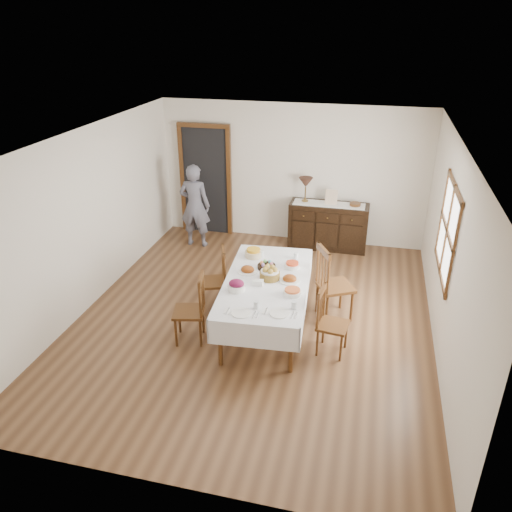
% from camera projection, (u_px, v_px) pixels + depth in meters
% --- Properties ---
extents(ground, '(6.00, 6.00, 0.00)m').
position_uv_depth(ground, '(254.00, 317.00, 7.29)').
color(ground, brown).
extents(room_shell, '(5.02, 6.02, 2.65)m').
position_uv_depth(room_shell, '(251.00, 201.00, 6.98)').
color(room_shell, silver).
rests_on(room_shell, ground).
extents(dining_table, '(1.27, 2.27, 0.75)m').
position_uv_depth(dining_table, '(266.00, 286.00, 6.79)').
color(dining_table, white).
rests_on(dining_table, ground).
extents(chair_left_near, '(0.48, 0.48, 0.97)m').
position_uv_depth(chair_left_near, '(192.00, 308.00, 6.59)').
color(chair_left_near, '#4D2C13').
rests_on(chair_left_near, ground).
extents(chair_left_far, '(0.52, 0.52, 0.96)m').
position_uv_depth(chair_left_far, '(215.00, 278.00, 7.35)').
color(chair_left_far, '#4D2C13').
rests_on(chair_left_far, ground).
extents(chair_right_near, '(0.43, 0.43, 0.91)m').
position_uv_depth(chair_right_near, '(329.00, 321.00, 6.37)').
color(chair_right_near, '#4D2C13').
rests_on(chair_right_near, ground).
extents(chair_right_far, '(0.63, 0.63, 1.12)m').
position_uv_depth(chair_right_far, '(332.00, 283.00, 7.06)').
color(chair_right_far, '#4D2C13').
rests_on(chair_right_far, ground).
extents(sideboard, '(1.45, 0.53, 0.87)m').
position_uv_depth(sideboard, '(328.00, 226.00, 9.32)').
color(sideboard, black).
rests_on(sideboard, ground).
extents(person, '(0.53, 0.35, 1.68)m').
position_uv_depth(person, '(195.00, 203.00, 9.26)').
color(person, slate).
rests_on(person, ground).
extents(bread_basket, '(0.28, 0.28, 0.18)m').
position_uv_depth(bread_basket, '(270.00, 274.00, 6.75)').
color(bread_basket, brown).
rests_on(bread_basket, dining_table).
extents(egg_basket, '(0.26, 0.26, 0.11)m').
position_uv_depth(egg_basket, '(266.00, 266.00, 7.05)').
color(egg_basket, black).
rests_on(egg_basket, dining_table).
extents(ham_platter_a, '(0.28, 0.28, 0.11)m').
position_uv_depth(ham_platter_a, '(248.00, 270.00, 6.95)').
color(ham_platter_a, white).
rests_on(ham_platter_a, dining_table).
extents(ham_platter_b, '(0.28, 0.28, 0.11)m').
position_uv_depth(ham_platter_b, '(290.00, 279.00, 6.71)').
color(ham_platter_b, white).
rests_on(ham_platter_b, dining_table).
extents(beet_bowl, '(0.23, 0.23, 0.15)m').
position_uv_depth(beet_bowl, '(237.00, 286.00, 6.47)').
color(beet_bowl, white).
rests_on(beet_bowl, dining_table).
extents(carrot_bowl, '(0.23, 0.23, 0.08)m').
position_uv_depth(carrot_bowl, '(292.00, 265.00, 7.07)').
color(carrot_bowl, white).
rests_on(carrot_bowl, dining_table).
extents(pineapple_bowl, '(0.25, 0.25, 0.13)m').
position_uv_depth(pineapple_bowl, '(253.00, 253.00, 7.38)').
color(pineapple_bowl, beige).
rests_on(pineapple_bowl, dining_table).
extents(casserole_dish, '(0.24, 0.24, 0.08)m').
position_uv_depth(casserole_dish, '(292.00, 292.00, 6.39)').
color(casserole_dish, white).
rests_on(casserole_dish, dining_table).
extents(butter_dish, '(0.15, 0.10, 0.07)m').
position_uv_depth(butter_dish, '(258.00, 283.00, 6.61)').
color(butter_dish, white).
rests_on(butter_dish, dining_table).
extents(setting_left, '(0.43, 0.31, 0.10)m').
position_uv_depth(setting_left, '(246.00, 310.00, 6.02)').
color(setting_left, white).
rests_on(setting_left, dining_table).
extents(setting_right, '(0.43, 0.31, 0.10)m').
position_uv_depth(setting_right, '(284.00, 310.00, 6.02)').
color(setting_right, white).
rests_on(setting_right, dining_table).
extents(glass_far_a, '(0.07, 0.07, 0.10)m').
position_uv_depth(glass_far_a, '(261.00, 254.00, 7.38)').
color(glass_far_a, white).
rests_on(glass_far_a, dining_table).
extents(glass_far_b, '(0.07, 0.07, 0.09)m').
position_uv_depth(glass_far_b, '(296.00, 256.00, 7.34)').
color(glass_far_b, white).
rests_on(glass_far_b, dining_table).
extents(runner, '(1.30, 0.35, 0.01)m').
position_uv_depth(runner, '(329.00, 204.00, 9.12)').
color(runner, white).
rests_on(runner, sideboard).
extents(table_lamp, '(0.26, 0.26, 0.46)m').
position_uv_depth(table_lamp, '(306.00, 183.00, 9.10)').
color(table_lamp, brown).
rests_on(table_lamp, sideboard).
extents(picture_frame, '(0.22, 0.08, 0.28)m').
position_uv_depth(picture_frame, '(331.00, 197.00, 9.05)').
color(picture_frame, beige).
rests_on(picture_frame, sideboard).
extents(deco_bowl, '(0.20, 0.20, 0.06)m').
position_uv_depth(deco_bowl, '(355.00, 204.00, 9.03)').
color(deco_bowl, '#4D2C13').
rests_on(deco_bowl, sideboard).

